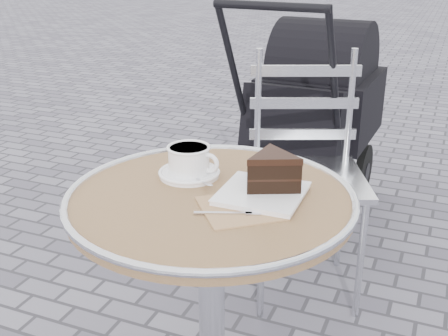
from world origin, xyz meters
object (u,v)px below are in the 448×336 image
at_px(cafe_table, 211,253).
at_px(cappuccino_set, 190,163).
at_px(baby_stroller, 313,117).
at_px(cake_plate_set, 270,176).
at_px(bistro_chair, 305,146).

height_order(cafe_table, cappuccino_set, cappuccino_set).
distance_m(cappuccino_set, baby_stroller, 1.44).
relative_size(cake_plate_set, bistro_chair, 0.34).
bearing_deg(bistro_chair, baby_stroller, 78.00).
xyz_separation_m(cafe_table, bistro_chair, (0.02, 0.86, 0.02)).
bearing_deg(cafe_table, cappuccino_set, 137.54).
relative_size(cafe_table, baby_stroller, 0.67).
xyz_separation_m(cake_plate_set, baby_stroller, (-0.24, 1.45, -0.28)).
height_order(cake_plate_set, baby_stroller, baby_stroller).
relative_size(cappuccino_set, cake_plate_set, 0.54).
bearing_deg(baby_stroller, bistro_chair, -76.21).
bearing_deg(cafe_table, bistro_chair, 88.74).
relative_size(bistro_chair, baby_stroller, 0.85).
bearing_deg(cake_plate_set, cafe_table, -157.22).
height_order(cappuccino_set, baby_stroller, baby_stroller).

